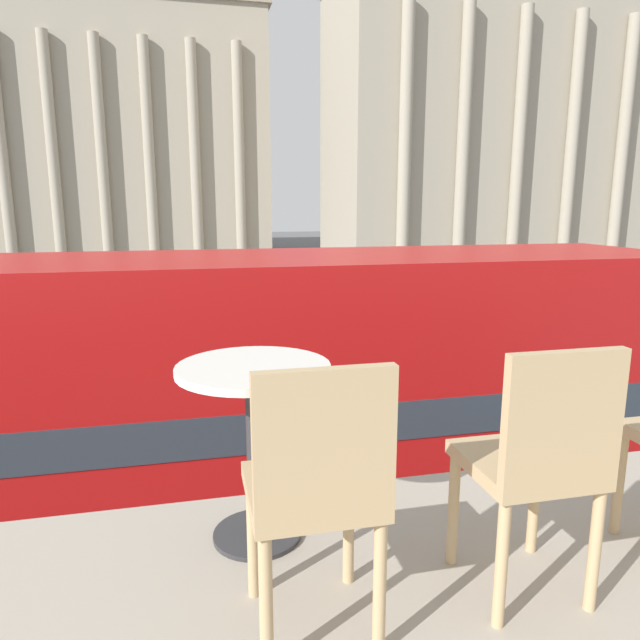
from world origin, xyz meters
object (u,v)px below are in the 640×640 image
object	(u,v)px
plaza_building_right	(527,128)
car_navy	(69,284)
pedestrian_white	(294,281)
plaza_building_left	(112,138)
double_decker_bus	(247,402)
pedestrian_yellow	(255,269)
car_maroon	(117,342)
traffic_light_mid	(398,277)
traffic_light_near	(134,312)
cafe_dining_table	(254,413)
cafe_chair_0	(316,486)
cafe_chair_1	(537,458)
pedestrian_olive	(87,299)

from	to	relation	value
plaza_building_right	car_navy	bearing A→B (deg)	-159.21
pedestrian_white	plaza_building_left	bearing A→B (deg)	30.72
double_decker_bus	plaza_building_right	distance (m)	47.93
plaza_building_left	pedestrian_yellow	xyz separation A→B (m)	(10.49, -25.22, -9.97)
car_navy	car_maroon	bearing A→B (deg)	4.04
pedestrian_yellow	pedestrian_white	bearing A→B (deg)	-47.99
traffic_light_mid	pedestrian_yellow	world-z (taller)	traffic_light_mid
plaza_building_right	traffic_light_near	xyz separation A→B (m)	(-29.62, -30.85, -8.86)
cafe_dining_table	plaza_building_right	size ratio (longest dim) A/B	0.02
plaza_building_left	plaza_building_right	bearing A→B (deg)	-22.15
plaza_building_right	traffic_light_near	size ratio (longest dim) A/B	9.83
plaza_building_right	car_navy	world-z (taller)	plaza_building_right
cafe_dining_table	plaza_building_left	world-z (taller)	plaza_building_left
cafe_chair_0	pedestrian_yellow	xyz separation A→B (m)	(3.48, 32.53, -3.00)
double_decker_bus	pedestrian_white	distance (m)	21.96
cafe_chair_1	traffic_light_mid	xyz separation A→B (m)	(6.52, 18.55, -1.85)
plaza_building_right	pedestrian_white	world-z (taller)	plaza_building_right
plaza_building_left	cafe_chair_0	bearing A→B (deg)	-83.08
double_decker_bus	pedestrian_olive	distance (m)	18.65
car_maroon	pedestrian_yellow	size ratio (longest dim) A/B	2.46
car_navy	pedestrian_olive	distance (m)	7.42
cafe_chair_1	plaza_building_right	bearing A→B (deg)	62.27
car_navy	pedestrian_olive	size ratio (longest dim) A/B	2.50
cafe_chair_1	traffic_light_near	world-z (taller)	cafe_chair_1
pedestrian_yellow	cafe_dining_table	bearing A→B (deg)	-67.56
car_navy	pedestrian_white	size ratio (longest dim) A/B	2.43
cafe_dining_table	traffic_light_near	world-z (taller)	cafe_dining_table
cafe_dining_table	car_maroon	distance (m)	16.23
car_maroon	car_navy	size ratio (longest dim) A/B	1.00
plaza_building_right	car_maroon	world-z (taller)	plaza_building_right
traffic_light_near	pedestrian_white	distance (m)	15.61
plaza_building_left	plaza_building_right	xyz separation A→B (m)	(34.91, -14.21, 0.16)
cafe_dining_table	traffic_light_mid	world-z (taller)	cafe_dining_table
car_maroon	pedestrian_yellow	bearing A→B (deg)	74.25
cafe_chair_0	traffic_light_mid	size ratio (longest dim) A/B	0.28
cafe_chair_0	pedestrian_yellow	bearing A→B (deg)	85.27
cafe_dining_table	cafe_chair_1	distance (m)	1.04
cafe_chair_1	car_maroon	distance (m)	16.93
car_navy	pedestrian_yellow	size ratio (longest dim) A/B	2.46
car_navy	traffic_light_near	bearing A→B (deg)	3.71
pedestrian_white	plaza_building_right	bearing A→B (deg)	-44.26
pedestrian_olive	cafe_chair_0	bearing A→B (deg)	177.50
plaza_building_right	cafe_chair_1	bearing A→B (deg)	-121.96
plaza_building_right	pedestrian_white	xyz separation A→B (m)	(-23.08, -16.73, -10.12)
car_maroon	car_navy	bearing A→B (deg)	110.45
plaza_building_left	pedestrian_olive	xyz separation A→B (m)	(2.45, -34.43, -9.99)
double_decker_bus	car_maroon	distance (m)	11.42
plaza_building_right	traffic_light_mid	bearing A→B (deg)	-129.56
pedestrian_white	traffic_light_mid	bearing A→B (deg)	-153.66
cafe_dining_table	plaza_building_right	bearing A→B (deg)	56.88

